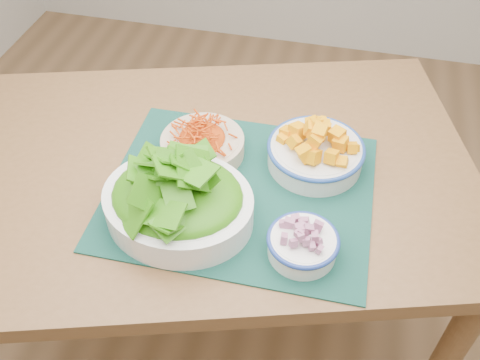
{
  "coord_description": "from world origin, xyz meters",
  "views": [
    {
      "loc": [
        0.02,
        -0.55,
        1.55
      ],
      "look_at": [
        -0.16,
        0.18,
        0.78
      ],
      "focal_mm": 40.0,
      "sensor_mm": 36.0,
      "label": 1
    }
  ],
  "objects_px": {
    "placemat": "(240,191)",
    "onion_bowl": "(303,242)",
    "table": "(217,198)",
    "carrot_bowl": "(202,141)",
    "lettuce_bowl": "(177,194)",
    "squash_bowl": "(316,147)"
  },
  "relations": [
    {
      "from": "onion_bowl",
      "to": "carrot_bowl",
      "type": "bearing_deg",
      "value": 138.94
    },
    {
      "from": "carrot_bowl",
      "to": "lettuce_bowl",
      "type": "relative_size",
      "value": 0.67
    },
    {
      "from": "placemat",
      "to": "carrot_bowl",
      "type": "height_order",
      "value": "carrot_bowl"
    },
    {
      "from": "lettuce_bowl",
      "to": "onion_bowl",
      "type": "relative_size",
      "value": 2.36
    },
    {
      "from": "placemat",
      "to": "squash_bowl",
      "type": "xyz_separation_m",
      "value": [
        0.14,
        0.11,
        0.05
      ]
    },
    {
      "from": "squash_bowl",
      "to": "placemat",
      "type": "bearing_deg",
      "value": -140.33
    },
    {
      "from": "placemat",
      "to": "onion_bowl",
      "type": "xyz_separation_m",
      "value": [
        0.15,
        -0.13,
        0.03
      ]
    },
    {
      "from": "table",
      "to": "lettuce_bowl",
      "type": "relative_size",
      "value": 4.06
    },
    {
      "from": "carrot_bowl",
      "to": "squash_bowl",
      "type": "relative_size",
      "value": 0.9
    },
    {
      "from": "onion_bowl",
      "to": "squash_bowl",
      "type": "bearing_deg",
      "value": 92.26
    },
    {
      "from": "table",
      "to": "onion_bowl",
      "type": "xyz_separation_m",
      "value": [
        0.22,
        -0.19,
        0.14
      ]
    },
    {
      "from": "table",
      "to": "carrot_bowl",
      "type": "bearing_deg",
      "value": 127.96
    },
    {
      "from": "onion_bowl",
      "to": "table",
      "type": "bearing_deg",
      "value": 138.04
    },
    {
      "from": "carrot_bowl",
      "to": "onion_bowl",
      "type": "relative_size",
      "value": 1.59
    },
    {
      "from": "table",
      "to": "lettuce_bowl",
      "type": "bearing_deg",
      "value": -116.89
    },
    {
      "from": "carrot_bowl",
      "to": "squash_bowl",
      "type": "xyz_separation_m",
      "value": [
        0.24,
        0.02,
        0.01
      ]
    },
    {
      "from": "carrot_bowl",
      "to": "squash_bowl",
      "type": "bearing_deg",
      "value": 5.3
    },
    {
      "from": "placemat",
      "to": "onion_bowl",
      "type": "relative_size",
      "value": 4.0
    },
    {
      "from": "placemat",
      "to": "lettuce_bowl",
      "type": "xyz_separation_m",
      "value": [
        -0.1,
        -0.1,
        0.07
      ]
    },
    {
      "from": "table",
      "to": "placemat",
      "type": "relative_size",
      "value": 2.4
    },
    {
      "from": "table",
      "to": "placemat",
      "type": "bearing_deg",
      "value": -60.86
    },
    {
      "from": "table",
      "to": "carrot_bowl",
      "type": "xyz_separation_m",
      "value": [
        -0.04,
        0.02,
        0.15
      ]
    }
  ]
}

